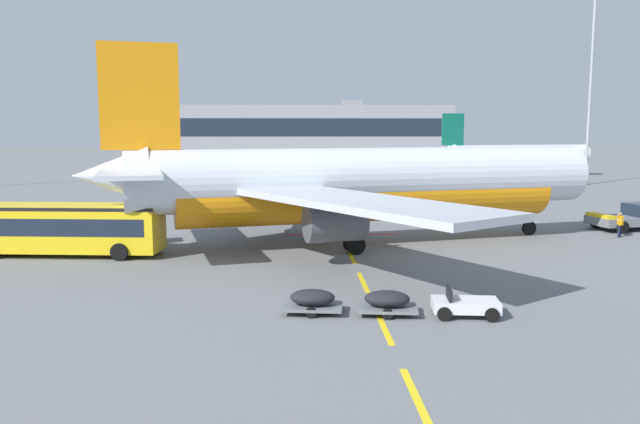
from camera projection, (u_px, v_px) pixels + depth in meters
ground at (547, 203)px, 63.17m from camera, size 400.00×400.00×0.00m
apron_paint_markings at (328, 206)px, 60.26m from camera, size 8.00×97.46×0.01m
airliner_foreground at (362, 183)px, 40.13m from camera, size 34.46×33.60×12.20m
pushback_tug at (634, 217)px, 46.55m from camera, size 6.43×4.07×2.08m
airliner_mid_left at (515, 156)px, 96.79m from camera, size 27.19×26.63×9.58m
apron_shuttle_bus at (59, 226)px, 36.97m from camera, size 12.22×3.82×3.00m
baggage_train at (388, 302)px, 25.28m from camera, size 8.71×2.48×1.14m
ground_crew_worker at (620, 223)px, 43.16m from camera, size 0.33×0.68×1.72m
uld_cargo_container at (142, 231)px, 40.82m from camera, size 1.95×1.92×1.60m
apron_light_mast_far at (592, 64)px, 81.19m from camera, size 1.80×1.80×25.08m
terminal_satellite at (311, 130)px, 187.47m from camera, size 81.87×18.89×15.48m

